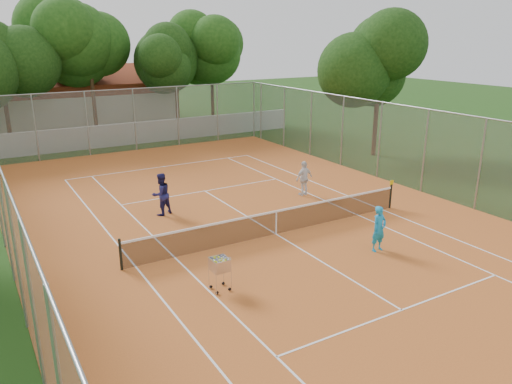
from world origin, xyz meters
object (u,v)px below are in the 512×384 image
player_near (379,229)px  player_far_left (161,194)px  tennis_net (276,222)px  ball_hopper (220,273)px  clubhouse (66,99)px  player_far_right (304,178)px

player_near → player_far_left: 9.04m
player_far_left → tennis_net: bearing=106.8°
ball_hopper → player_far_left: bearing=79.8°
clubhouse → player_near: bearing=-82.4°
clubhouse → player_far_right: size_ratio=9.95×
ball_hopper → clubhouse: bearing=83.3°
tennis_net → player_far_right: player_far_right is taller
player_far_right → tennis_net: bearing=34.4°
player_far_right → ball_hopper: size_ratio=1.47×
clubhouse → player_far_right: (5.77, -25.57, -1.36)m
player_far_right → player_near: bearing=69.1°
player_far_left → ball_hopper: bearing=65.6°
tennis_net → clubhouse: clubhouse is taller
player_far_left → ball_hopper: (-0.83, -7.11, -0.34)m
player_far_left → player_far_right: bearing=154.9°
tennis_net → clubhouse: (-2.00, 29.00, 1.69)m
player_far_left → ball_hopper: 7.16m
tennis_net → ball_hopper: 4.72m
player_near → player_far_left: size_ratio=0.91×
tennis_net → ball_hopper: size_ratio=10.63×
clubhouse → player_near: (4.27, -32.08, -1.36)m
player_near → clubhouse: bearing=93.5°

